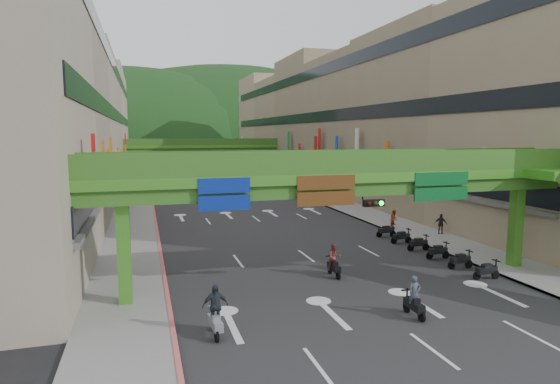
{
  "coord_description": "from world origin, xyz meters",
  "views": [
    {
      "loc": [
        -10.03,
        -16.1,
        7.96
      ],
      "look_at": [
        0.0,
        18.0,
        3.5
      ],
      "focal_mm": 30.0,
      "sensor_mm": 36.0,
      "label": 1
    }
  ],
  "objects_px": {
    "scooter_rider_near": "(414,299)",
    "pedestrian_red": "(394,221)",
    "scooter_rider_mid": "(334,260)",
    "car_yellow": "(235,179)",
    "overpass_near": "(367,188)",
    "car_silver": "(196,184)"
  },
  "relations": [
    {
      "from": "scooter_rider_near",
      "to": "pedestrian_red",
      "type": "distance_m",
      "value": 18.91
    },
    {
      "from": "scooter_rider_near",
      "to": "scooter_rider_mid",
      "type": "xyz_separation_m",
      "value": [
        -1.06,
        6.38,
        0.11
      ]
    },
    {
      "from": "scooter_rider_mid",
      "to": "car_yellow",
      "type": "relative_size",
      "value": 0.42
    },
    {
      "from": "overpass_near",
      "to": "scooter_rider_mid",
      "type": "height_order",
      "value": "overpass_near"
    },
    {
      "from": "overpass_near",
      "to": "scooter_rider_mid",
      "type": "xyz_separation_m",
      "value": [
        -0.91,
        2.01,
        -4.25
      ]
    },
    {
      "from": "scooter_rider_near",
      "to": "car_silver",
      "type": "relative_size",
      "value": 0.47
    },
    {
      "from": "scooter_rider_mid",
      "to": "pedestrian_red",
      "type": "relative_size",
      "value": 1.21
    },
    {
      "from": "car_silver",
      "to": "car_yellow",
      "type": "distance_m",
      "value": 7.77
    },
    {
      "from": "scooter_rider_mid",
      "to": "pedestrian_red",
      "type": "distance_m",
      "value": 14.27
    },
    {
      "from": "scooter_rider_near",
      "to": "car_yellow",
      "type": "xyz_separation_m",
      "value": [
        2.83,
        55.29,
        -0.07
      ]
    },
    {
      "from": "overpass_near",
      "to": "car_silver",
      "type": "relative_size",
      "value": 7.14
    },
    {
      "from": "pedestrian_red",
      "to": "scooter_rider_mid",
      "type": "bearing_deg",
      "value": -167.15
    },
    {
      "from": "scooter_rider_near",
      "to": "pedestrian_red",
      "type": "xyz_separation_m",
      "value": [
        8.72,
        16.78,
        -0.06
      ]
    },
    {
      "from": "overpass_near",
      "to": "scooter_rider_near",
      "type": "xyz_separation_m",
      "value": [
        0.15,
        -4.38,
        -4.37
      ]
    },
    {
      "from": "overpass_near",
      "to": "car_silver",
      "type": "xyz_separation_m",
      "value": [
        -3.6,
        46.78,
        -4.56
      ]
    },
    {
      "from": "scooter_rider_mid",
      "to": "car_silver",
      "type": "height_order",
      "value": "scooter_rider_mid"
    },
    {
      "from": "scooter_rider_near",
      "to": "car_silver",
      "type": "distance_m",
      "value": 51.29
    },
    {
      "from": "car_yellow",
      "to": "scooter_rider_mid",
      "type": "bearing_deg",
      "value": -91.2
    },
    {
      "from": "overpass_near",
      "to": "pedestrian_red",
      "type": "distance_m",
      "value": 15.88
    },
    {
      "from": "car_silver",
      "to": "car_yellow",
      "type": "xyz_separation_m",
      "value": [
        6.58,
        4.13,
        0.12
      ]
    },
    {
      "from": "scooter_rider_mid",
      "to": "car_silver",
      "type": "bearing_deg",
      "value": 93.44
    },
    {
      "from": "car_silver",
      "to": "pedestrian_red",
      "type": "xyz_separation_m",
      "value": [
        12.47,
        -34.37,
        0.13
      ]
    }
  ]
}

